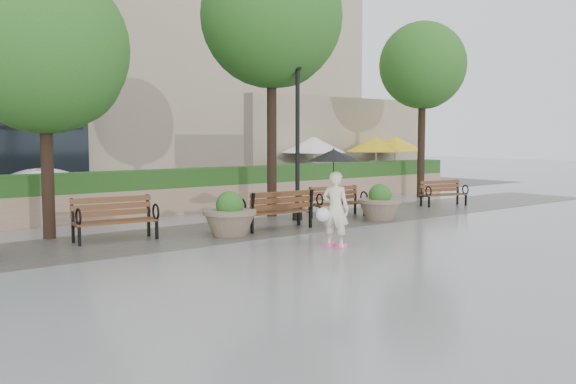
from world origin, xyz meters
TOP-DOWN VIEW (x-y plane):
  - ground at (0.00, 0.00)m, footprint 100.00×100.00m
  - cobble_strip at (0.00, 3.00)m, footprint 28.00×3.20m
  - hedge_wall at (0.00, 7.00)m, footprint 24.00×0.80m
  - cafe_wall at (9.50, 10.00)m, footprint 10.00×0.60m
  - cafe_hedge at (9.00, 7.80)m, footprint 8.00×0.50m
  - asphalt_street at (0.00, 11.00)m, footprint 40.00×7.00m
  - bldg_stone at (10.00, 23.00)m, footprint 18.00×10.00m
  - bench_1 at (-4.03, 3.30)m, footprint 1.90×0.93m
  - bench_2 at (-0.16, 2.39)m, footprint 1.89×0.88m
  - bench_3 at (2.78, 3.22)m, footprint 1.72×0.88m
  - bench_4 at (7.57, 3.12)m, footprint 1.68×1.04m
  - planter_left at (-1.61, 2.34)m, footprint 1.26×1.26m
  - planter_right at (3.23, 2.02)m, footprint 1.22×1.22m
  - lamppost at (1.41, 3.44)m, footprint 0.28×0.28m
  - tree_0 at (-4.91, 4.64)m, footprint 3.82×3.78m
  - tree_1 at (1.61, 4.72)m, footprint 4.07×4.07m
  - tree_2 at (9.62, 5.69)m, footprint 3.39×3.28m
  - patio_umb_white at (6.63, 8.62)m, footprint 2.50×2.50m
  - patio_umb_yellow_a at (9.68, 8.14)m, footprint 2.50×2.50m
  - patio_umb_yellow_b at (11.44, 8.62)m, footprint 2.50×2.50m
  - car_right at (-2.89, 10.02)m, footprint 4.21×2.13m
  - pedestrian at (-0.79, -0.36)m, footprint 1.12×1.12m

SIDE VIEW (x-z plane):
  - ground at x=0.00m, z-range 0.00..0.00m
  - asphalt_street at x=0.00m, z-range 0.00..0.00m
  - cobble_strip at x=0.00m, z-range 0.00..0.01m
  - bench_4 at x=7.57m, z-range -0.17..0.68m
  - bench_3 at x=2.78m, z-range -0.18..0.70m
  - bench_1 at x=-4.03m, z-range -0.20..0.78m
  - bench_2 at x=-0.16m, z-range -0.20..0.78m
  - planter_right at x=3.23m, z-range -0.11..0.91m
  - planter_left at x=-1.61m, z-range -0.12..0.94m
  - cafe_hedge at x=9.00m, z-range 0.00..0.90m
  - car_right at x=-2.89m, z-range 0.00..1.32m
  - hedge_wall at x=0.00m, z-range -0.01..1.34m
  - pedestrian at x=-0.79m, z-range 0.22..2.28m
  - lamppost at x=1.41m, z-range -0.25..4.10m
  - patio_umb_white at x=6.63m, z-range 0.84..3.14m
  - patio_umb_yellow_a at x=9.68m, z-range 0.84..3.14m
  - patio_umb_yellow_b at x=11.44m, z-range 0.84..3.14m
  - cafe_wall at x=9.50m, z-range 0.00..4.00m
  - tree_0 at x=-4.91m, z-range 1.08..7.25m
  - tree_2 at x=9.62m, z-range 1.55..8.20m
  - tree_1 at x=1.61m, z-range 1.71..9.49m
  - bldg_stone at x=10.00m, z-range 0.00..20.00m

